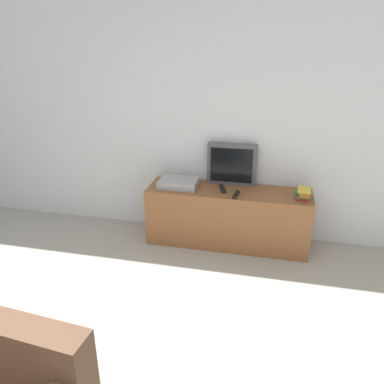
{
  "coord_description": "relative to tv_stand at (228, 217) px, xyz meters",
  "views": [
    {
      "loc": [
        0.92,
        -0.77,
        2.05
      ],
      "look_at": [
        0.24,
        2.27,
        0.76
      ],
      "focal_mm": 35.0,
      "sensor_mm": 36.0,
      "label": 1
    }
  ],
  "objects": [
    {
      "name": "wall_back",
      "position": [
        -0.51,
        0.28,
        1.0
      ],
      "size": [
        9.0,
        0.06,
        2.6
      ],
      "color": "silver",
      "rests_on": "ground_plane"
    },
    {
      "name": "tv_stand",
      "position": [
        0.0,
        0.0,
        0.0
      ],
      "size": [
        1.67,
        0.46,
        0.6
      ],
      "color": "brown",
      "rests_on": "ground_plane"
    },
    {
      "name": "television",
      "position": [
        -0.0,
        0.18,
        0.52
      ],
      "size": [
        0.51,
        0.09,
        0.44
      ],
      "color": "#4C4C51",
      "rests_on": "tv_stand"
    },
    {
      "name": "book_stack",
      "position": [
        0.73,
        -0.04,
        0.35
      ],
      "size": [
        0.15,
        0.21,
        0.1
      ],
      "color": "#B72D28",
      "rests_on": "tv_stand"
    },
    {
      "name": "remote_on_stand",
      "position": [
        -0.06,
        -0.0,
        0.31
      ],
      "size": [
        0.1,
        0.2,
        0.02
      ],
      "rotation": [
        0.0,
        0.0,
        0.3
      ],
      "color": "black",
      "rests_on": "tv_stand"
    },
    {
      "name": "remote_secondary",
      "position": [
        0.09,
        -0.12,
        0.31
      ],
      "size": [
        0.06,
        0.18,
        0.02
      ],
      "rotation": [
        0.0,
        0.0,
        -0.11
      ],
      "color": "black",
      "rests_on": "tv_stand"
    },
    {
      "name": "set_top_box",
      "position": [
        -0.53,
        -0.0,
        0.34
      ],
      "size": [
        0.4,
        0.28,
        0.08
      ],
      "color": "#99999E",
      "rests_on": "tv_stand"
    }
  ]
}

